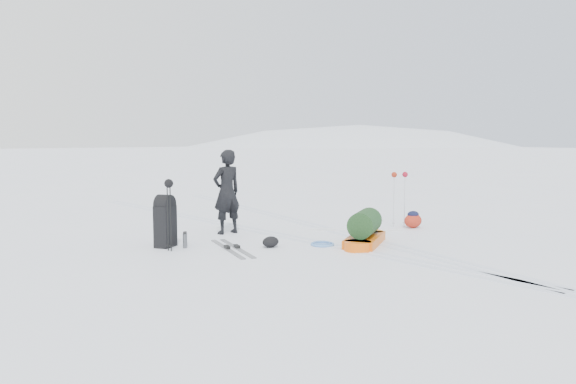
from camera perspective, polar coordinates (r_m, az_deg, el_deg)
name	(u,v)px	position (r m, az deg, el deg)	size (l,w,h in m)	color
ground	(307,241)	(11.01, 1.93, -4.96)	(200.00, 200.00, 0.00)	white
ski_tracks	(303,231)	(12.06, 1.55, -4.01)	(3.38, 17.97, 0.01)	silver
skier	(227,192)	(11.75, -6.24, 0.01)	(0.64, 0.42, 1.76)	black
pulk_sled	(365,231)	(10.66, 7.81, -3.99)	(1.70, 1.34, 0.65)	#D4580C
expedition_rucksack	(165,222)	(10.63, -12.36, -3.02)	(0.74, 1.03, 0.97)	black
ski_poles_black	(169,192)	(10.09, -12.01, -0.02)	(0.16, 0.19, 1.28)	black
ski_poles_silver	(400,181)	(12.81, 11.26, 1.12)	(0.38, 0.22, 1.24)	silver
touring_skis_grey	(232,248)	(10.24, -5.71, -5.69)	(0.72, 1.87, 0.07)	gray
touring_skis_white	(356,229)	(12.30, 6.92, -3.80)	(1.67, 1.52, 0.07)	silver
rope_coil	(322,244)	(10.56, 3.50, -5.27)	(0.49, 0.49, 0.05)	#5B95DD
small_daypack	(413,220)	(12.82, 12.58, -2.76)	(0.55, 0.50, 0.38)	maroon
thermos_pair	(185,240)	(10.53, -10.42, -4.78)	(0.19, 0.28, 0.29)	#4F5256
stuff_sack	(271,242)	(10.34, -1.78, -5.09)	(0.38, 0.32, 0.20)	black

